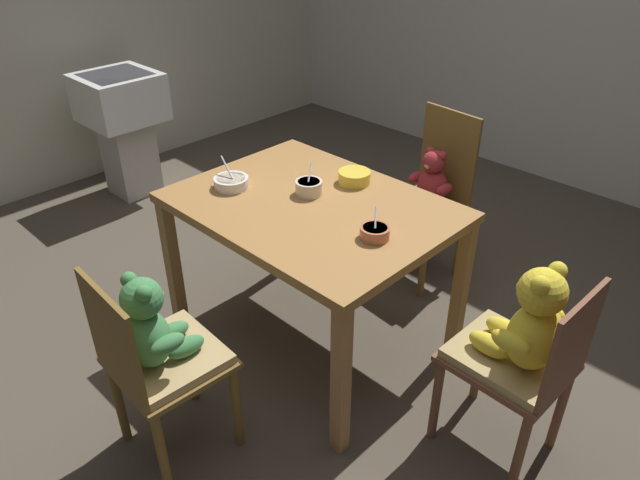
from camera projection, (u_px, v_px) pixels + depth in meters
name	position (u px, v px, depth m)	size (l,w,h in m)	color
ground_plane	(313.00, 339.00, 2.92)	(5.20, 5.20, 0.04)	#4E4438
dining_table	(312.00, 220.00, 2.56)	(1.17, 0.88, 0.75)	#9C6B38
teddy_chair_near_right	(526.00, 340.00, 2.05)	(0.43, 0.38, 0.87)	brown
teddy_chair_far_center	(431.00, 190.00, 3.14)	(0.42, 0.40, 0.93)	brown
teddy_chair_near_front	(155.00, 345.00, 2.07)	(0.41, 0.40, 0.84)	brown
porridge_bowl_cream_center	(309.00, 187.00, 2.57)	(0.12, 0.12, 0.12)	beige
porridge_bowl_terracotta_near_right	(375.00, 232.00, 2.25)	(0.12, 0.12, 0.11)	#BB6947
porridge_bowl_white_near_left	(231.00, 182.00, 2.63)	(0.17, 0.16, 0.12)	silver
porridge_bowl_yellow_far_center	(354.00, 177.00, 2.67)	(0.15, 0.15, 0.06)	yellow
sink_basin	(123.00, 117.00, 3.97)	(0.48, 0.49, 0.85)	#B7B2A8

